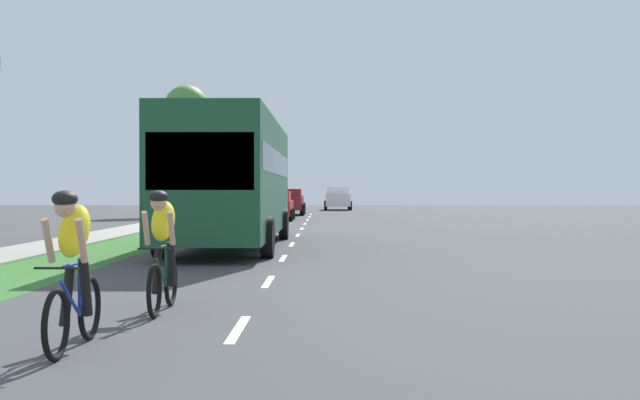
% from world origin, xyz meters
% --- Properties ---
extents(ground_plane, '(120.00, 120.00, 0.00)m').
position_xyz_m(ground_plane, '(0.00, 20.00, 0.00)').
color(ground_plane, '#424244').
extents(grass_verge, '(2.20, 70.00, 0.01)m').
position_xyz_m(grass_verge, '(-4.68, 20.00, 0.00)').
color(grass_verge, '#38722D').
rests_on(grass_verge, ground_plane).
extents(sidewalk_concrete, '(1.85, 70.00, 0.10)m').
position_xyz_m(sidewalk_concrete, '(-6.71, 20.00, 0.00)').
color(sidewalk_concrete, '#9E998E').
rests_on(sidewalk_concrete, ground_plane).
extents(lane_markings_center, '(0.12, 53.13, 0.01)m').
position_xyz_m(lane_markings_center, '(0.00, 24.00, 0.00)').
color(lane_markings_center, white).
rests_on(lane_markings_center, ground_plane).
extents(cyclist_lead, '(0.42, 1.72, 1.58)m').
position_xyz_m(cyclist_lead, '(-1.50, 6.46, 0.81)').
color(cyclist_lead, black).
rests_on(cyclist_lead, ground_plane).
extents(cyclist_trailing, '(0.42, 1.72, 1.58)m').
position_xyz_m(cyclist_trailing, '(-1.12, 8.90, 0.81)').
color(cyclist_trailing, black).
rests_on(cyclist_trailing, ground_plane).
extents(bus_dark_green, '(2.78, 11.60, 3.48)m').
position_xyz_m(bus_dark_green, '(-1.61, 20.82, 1.98)').
color(bus_dark_green, '#194C2D').
rests_on(bus_dark_green, ground_plane).
extents(sedan_red, '(1.98, 4.30, 1.52)m').
position_xyz_m(sedan_red, '(-1.68, 39.94, 0.77)').
color(sedan_red, red).
rests_on(sedan_red, ground_plane).
extents(pickup_maroon, '(2.22, 5.10, 1.64)m').
position_xyz_m(pickup_maroon, '(-1.47, 48.67, 0.83)').
color(pickup_maroon, maroon).
rests_on(pickup_maroon, ground_plane).
extents(suv_white, '(2.15, 4.70, 1.79)m').
position_xyz_m(suv_white, '(1.90, 61.36, 0.95)').
color(suv_white, silver).
rests_on(suv_white, ground_plane).
extents(street_tree_far, '(2.88, 2.88, 8.08)m').
position_xyz_m(street_tree_far, '(-7.69, 47.88, 6.45)').
color(street_tree_far, brown).
rests_on(street_tree_far, ground_plane).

